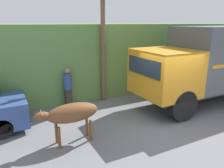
# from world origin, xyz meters

# --- Properties ---
(ground_plane) EXTENTS (60.00, 60.00, 0.00)m
(ground_plane) POSITION_xyz_m (0.00, 0.00, 0.00)
(ground_plane) COLOR slate
(hillside_embankment) EXTENTS (32.00, 6.24, 3.50)m
(hillside_embankment) POSITION_xyz_m (0.00, 6.72, 1.75)
(hillside_embankment) COLOR #608C47
(hillside_embankment) RESTS_ON ground_plane
(cargo_truck) EXTENTS (6.90, 2.32, 3.42)m
(cargo_truck) POSITION_xyz_m (3.08, 0.97, 1.89)
(cargo_truck) COLOR #2D2D2D
(cargo_truck) RESTS_ON ground_plane
(brown_cow) EXTENTS (1.92, 0.59, 1.26)m
(brown_cow) POSITION_xyz_m (-3.58, 0.42, 0.94)
(brown_cow) COLOR brown
(brown_cow) RESTS_ON ground_plane
(pedestrian_on_hill) EXTENTS (0.37, 0.37, 1.72)m
(pedestrian_on_hill) POSITION_xyz_m (-2.83, 3.33, 0.95)
(pedestrian_on_hill) COLOR #38332D
(pedestrian_on_hill) RESTS_ON ground_plane
(utility_pole) EXTENTS (0.90, 0.20, 5.32)m
(utility_pole) POSITION_xyz_m (-1.09, 3.43, 2.78)
(utility_pole) COLOR brown
(utility_pole) RESTS_ON ground_plane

